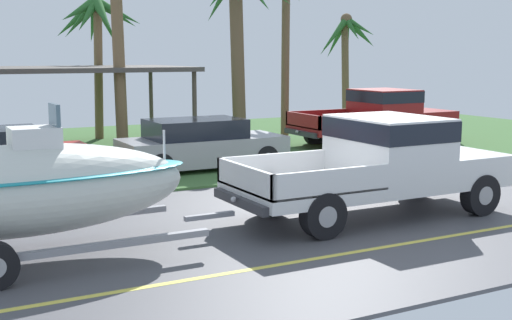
{
  "coord_description": "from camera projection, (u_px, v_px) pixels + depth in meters",
  "views": [
    {
      "loc": [
        -7.26,
        -10.14,
        3.08
      ],
      "look_at": [
        -1.8,
        0.1,
        1.26
      ],
      "focal_mm": 47.53,
      "sensor_mm": 36.0,
      "label": 1
    }
  ],
  "objects": [
    {
      "name": "pickup_truck_towing",
      "position": [
        387.0,
        160.0,
        13.04
      ],
      "size": [
        5.75,
        2.15,
        1.9
      ],
      "color": "silver",
      "rests_on": "ground"
    },
    {
      "name": "carport_awning",
      "position": [
        62.0,
        71.0,
        20.92
      ],
      "size": [
        7.66,
        4.53,
        2.68
      ],
      "color": "#4C4238",
      "rests_on": "ground"
    },
    {
      "name": "parked_sedan_near",
      "position": [
        201.0,
        145.0,
        18.05
      ],
      "size": [
        4.38,
        1.82,
        1.38
      ],
      "color": "#99999E",
      "rests_on": "ground"
    },
    {
      "name": "boat_on_trailer",
      "position": [
        18.0,
        190.0,
        9.87
      ],
      "size": [
        6.28,
        2.19,
        2.36
      ],
      "color": "gray",
      "rests_on": "ground"
    },
    {
      "name": "palm_tree_near_right",
      "position": [
        95.0,
        25.0,
        23.65
      ],
      "size": [
        3.04,
        3.27,
        5.13
      ],
      "color": "brown",
      "rests_on": "ground"
    },
    {
      "name": "ground",
      "position": [
        178.0,
        160.0,
        20.01
      ],
      "size": [
        36.0,
        22.0,
        0.11
      ],
      "color": "#4C4C51"
    },
    {
      "name": "parked_pickup_background",
      "position": [
        383.0,
        114.0,
        23.18
      ],
      "size": [
        6.03,
        2.09,
        1.88
      ],
      "color": "maroon",
      "rests_on": "ground"
    },
    {
      "name": "palm_tree_near_left",
      "position": [
        238.0,
        8.0,
        21.89
      ],
      "size": [
        2.96,
        2.98,
        6.14
      ],
      "color": "brown",
      "rests_on": "ground"
    },
    {
      "name": "palm_tree_far_right",
      "position": [
        346.0,
        42.0,
        29.86
      ],
      "size": [
        3.32,
        2.77,
        4.84
      ],
      "color": "brown",
      "rests_on": "ground"
    }
  ]
}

